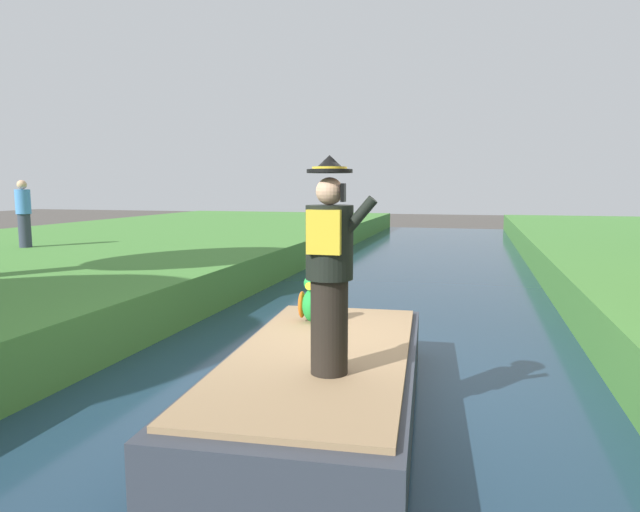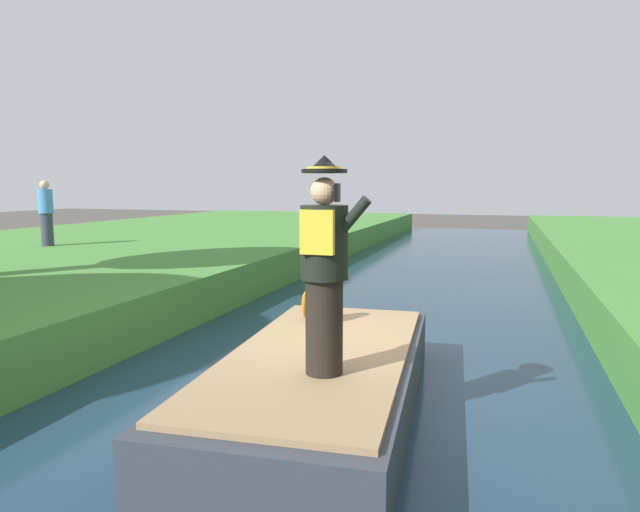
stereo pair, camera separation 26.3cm
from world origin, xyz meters
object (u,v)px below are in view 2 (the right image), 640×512
object	(u,v)px
person_pirate	(325,267)
person_bystander	(46,213)
boat	(321,381)
parrot_plush	(317,302)

from	to	relation	value
person_pirate	person_bystander	distance (m)	11.24
person_pirate	boat	bearing A→B (deg)	106.91
boat	parrot_plush	distance (m)	1.28
boat	parrot_plush	bearing A→B (deg)	110.36
person_bystander	person_pirate	bearing A→B (deg)	-35.17
parrot_plush	person_bystander	xyz separation A→B (m)	(-8.55, 4.77, 0.70)
person_pirate	person_bystander	bearing A→B (deg)	141.10
boat	person_pirate	distance (m)	1.40
person_pirate	parrot_plush	world-z (taller)	person_pirate
boat	person_bystander	size ratio (longest dim) A/B	2.70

